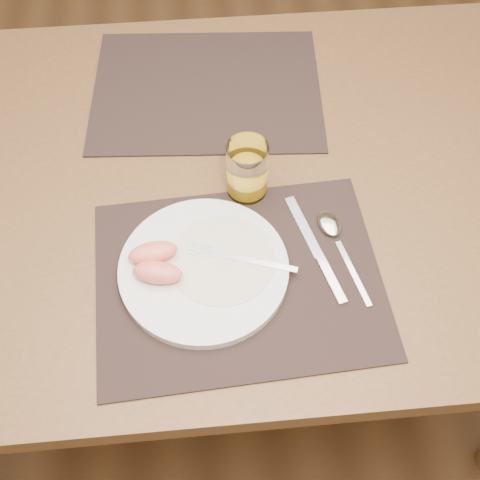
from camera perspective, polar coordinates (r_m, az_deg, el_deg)
name	(u,v)px	position (r m, az deg, el deg)	size (l,w,h in m)	color
ground	(232,345)	(1.73, -0.77, -9.95)	(5.00, 5.00, 0.00)	#55381D
table	(228,202)	(1.15, -1.15, 3.64)	(1.40, 0.90, 0.75)	brown
placemat_near	(239,279)	(0.96, -0.12, -3.68)	(0.45, 0.35, 0.00)	black
placemat_far	(207,89)	(1.24, -3.16, 14.08)	(0.45, 0.35, 0.00)	black
plate	(204,269)	(0.96, -3.46, -2.76)	(0.27, 0.27, 0.02)	white
plate_dressing	(222,259)	(0.95, -1.72, -1.84)	(0.17, 0.17, 0.00)	white
fork	(234,257)	(0.95, -0.61, -1.64)	(0.17, 0.07, 0.00)	silver
knife	(319,257)	(0.98, 7.54, -1.60)	(0.07, 0.22, 0.01)	silver
spoon	(333,230)	(1.01, 8.78, 0.93)	(0.06, 0.19, 0.01)	silver
juice_glass	(247,172)	(1.02, 0.68, 6.51)	(0.07, 0.07, 0.11)	white
grapefruit_wedges	(155,262)	(0.94, -8.04, -2.12)	(0.09, 0.09, 0.03)	#F67A64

